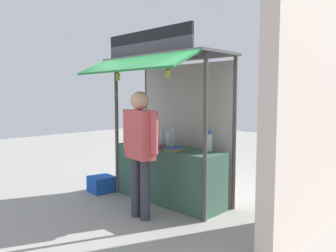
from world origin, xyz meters
name	(u,v)px	position (x,y,z in m)	size (l,w,h in m)	color
ground_plane	(168,201)	(0.00, 0.00, 0.00)	(20.00, 20.00, 0.00)	gray
stall_counter	(168,174)	(0.00, 0.00, 0.44)	(1.94, 0.57, 0.88)	#385B4C
stall_structure	(172,103)	(0.00, 0.10, 1.60)	(2.14, 1.44, 2.67)	#4C4742
water_bottle_front_right	(172,138)	(-0.08, 0.18, 1.01)	(0.08, 0.08, 0.28)	silver
water_bottle_mid_right	(147,136)	(-0.69, 0.17, 1.00)	(0.07, 0.07, 0.26)	silver
water_bottle_far_left	(168,140)	(-0.09, 0.09, 0.99)	(0.07, 0.07, 0.24)	silver
water_bottle_rear_center	(210,142)	(0.66, 0.22, 1.02)	(0.08, 0.08, 0.30)	silver
water_bottle_center	(162,138)	(-0.29, 0.14, 0.99)	(0.07, 0.07, 0.24)	silver
magazine_stack_right	(175,149)	(0.30, -0.16, 0.90)	(0.21, 0.31, 0.05)	orange
magazine_stack_mid_left	(154,146)	(-0.20, -0.12, 0.90)	(0.23, 0.27, 0.04)	red
banana_bunch_rightmost	(168,73)	(0.38, -0.39, 2.03)	(0.10, 0.09, 0.23)	#332D23
banana_bunch_inner_right	(118,77)	(-0.78, -0.39, 2.03)	(0.08, 0.08, 0.23)	#332D23
vendor_person	(140,143)	(0.25, -0.81, 1.07)	(0.67, 0.31, 1.77)	#383842
plastic_crate	(101,184)	(-1.22, -0.45, 0.14)	(0.40, 0.40, 0.28)	#194CB2
neighbour_wall	(315,117)	(2.18, 0.30, 1.46)	(0.20, 2.40, 2.92)	beige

